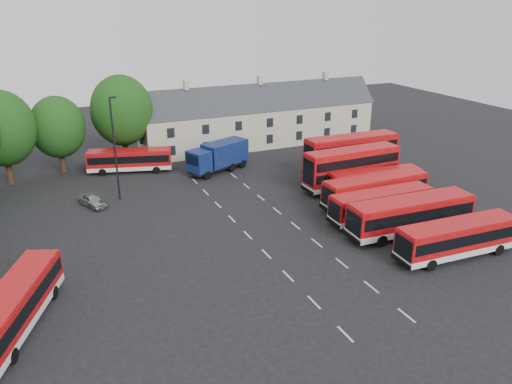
{
  "coord_description": "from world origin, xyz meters",
  "views": [
    {
      "loc": [
        -16.32,
        -36.12,
        20.29
      ],
      "look_at": [
        2.89,
        6.59,
        2.2
      ],
      "focal_mm": 35.0,
      "sensor_mm": 36.0,
      "label": 1
    }
  ],
  "objects_px": {
    "bus_west": "(15,304)",
    "lamppost": "(115,146)",
    "bus_dd_south": "(352,166)",
    "box_truck": "(219,156)",
    "silver_car": "(92,200)",
    "bus_row_a": "(458,236)"
  },
  "relations": [
    {
      "from": "box_truck",
      "to": "lamppost",
      "type": "xyz_separation_m",
      "value": [
        -13.12,
        -4.46,
        3.9
      ]
    },
    {
      "from": "bus_row_a",
      "to": "bus_dd_south",
      "type": "xyz_separation_m",
      "value": [
        1.25,
        17.41,
        0.77
      ]
    },
    {
      "from": "box_truck",
      "to": "silver_car",
      "type": "height_order",
      "value": "box_truck"
    },
    {
      "from": "bus_west",
      "to": "lamppost",
      "type": "relative_size",
      "value": 0.97
    },
    {
      "from": "bus_row_a",
      "to": "bus_west",
      "type": "distance_m",
      "value": 33.99
    },
    {
      "from": "silver_car",
      "to": "bus_row_a",
      "type": "bearing_deg",
      "value": -65.29
    },
    {
      "from": "bus_dd_south",
      "to": "box_truck",
      "type": "relative_size",
      "value": 1.31
    },
    {
      "from": "lamppost",
      "to": "bus_dd_south",
      "type": "bearing_deg",
      "value": -16.64
    },
    {
      "from": "bus_dd_south",
      "to": "silver_car",
      "type": "relative_size",
      "value": 3.01
    },
    {
      "from": "bus_west",
      "to": "bus_dd_south",
      "type": "bearing_deg",
      "value": -46.64
    },
    {
      "from": "bus_row_a",
      "to": "silver_car",
      "type": "bearing_deg",
      "value": 140.53
    },
    {
      "from": "silver_car",
      "to": "lamppost",
      "type": "bearing_deg",
      "value": -7.26
    },
    {
      "from": "bus_west",
      "to": "lamppost",
      "type": "height_order",
      "value": "lamppost"
    },
    {
      "from": "bus_row_a",
      "to": "silver_car",
      "type": "xyz_separation_m",
      "value": [
        -26.52,
        23.98,
        -1.24
      ]
    },
    {
      "from": "bus_west",
      "to": "box_truck",
      "type": "relative_size",
      "value": 1.25
    },
    {
      "from": "box_truck",
      "to": "bus_row_a",
      "type": "bearing_deg",
      "value": -93.02
    },
    {
      "from": "bus_row_a",
      "to": "silver_car",
      "type": "height_order",
      "value": "bus_row_a"
    },
    {
      "from": "box_truck",
      "to": "silver_car",
      "type": "distance_m",
      "value": 17.0
    },
    {
      "from": "bus_dd_south",
      "to": "silver_car",
      "type": "height_order",
      "value": "bus_dd_south"
    },
    {
      "from": "bus_dd_south",
      "to": "lamppost",
      "type": "bearing_deg",
      "value": 162.45
    },
    {
      "from": "bus_dd_south",
      "to": "lamppost",
      "type": "distance_m",
      "value": 26.09
    },
    {
      "from": "bus_dd_south",
      "to": "bus_west",
      "type": "distance_m",
      "value": 37.32
    }
  ]
}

